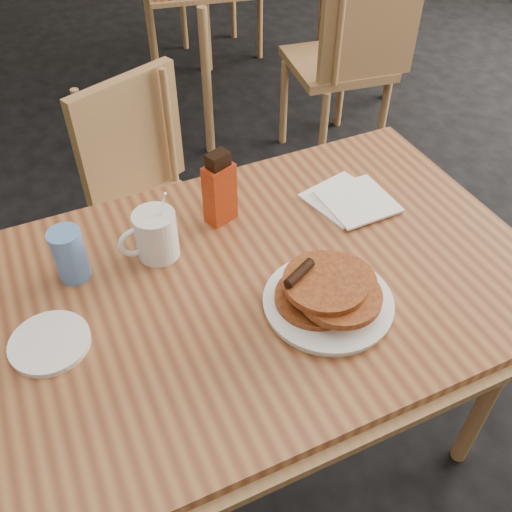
{
  "coord_description": "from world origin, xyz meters",
  "views": [
    {
      "loc": [
        -0.39,
        -0.7,
        1.61
      ],
      "look_at": [
        0.02,
        0.03,
        0.8
      ],
      "focal_mm": 40.0,
      "sensor_mm": 36.0,
      "label": 1
    }
  ],
  "objects": [
    {
      "name": "coffee_mug",
      "position": [
        -0.14,
        0.19,
        0.81
      ],
      "size": [
        0.13,
        0.09,
        0.17
      ],
      "rotation": [
        0.0,
        0.0,
        -0.01
      ],
      "color": "white",
      "rests_on": "main_table"
    },
    {
      "name": "chair_neighbor_near",
      "position": [
        1.13,
        1.18,
        0.56
      ],
      "size": [
        0.5,
        0.51,
        0.93
      ],
      "rotation": [
        0.0,
        0.0,
        -0.22
      ],
      "color": "#AA7650",
      "rests_on": "floor"
    },
    {
      "name": "pancake_plate",
      "position": [
        0.1,
        -0.12,
        0.78
      ],
      "size": [
        0.26,
        0.26,
        0.1
      ],
      "rotation": [
        0.0,
        0.0,
        -0.05
      ],
      "color": "white",
      "rests_on": "main_table"
    },
    {
      "name": "floor",
      "position": [
        0.0,
        0.0,
        0.0
      ],
      "size": [
        10.0,
        10.0,
        0.0
      ],
      "primitive_type": "plane",
      "color": "black",
      "rests_on": "ground"
    },
    {
      "name": "side_saucer",
      "position": [
        -0.41,
        0.06,
        0.76
      ],
      "size": [
        0.19,
        0.19,
        0.01
      ],
      "primitive_type": "cylinder",
      "rotation": [
        0.0,
        0.0,
        0.35
      ],
      "color": "white",
      "rests_on": "main_table"
    },
    {
      "name": "blue_tumbler",
      "position": [
        -0.32,
        0.21,
        0.81
      ],
      "size": [
        0.07,
        0.07,
        0.12
      ],
      "primitive_type": "cylinder",
      "rotation": [
        0.0,
        0.0,
        -0.09
      ],
      "color": "#5987D1",
      "rests_on": "main_table"
    },
    {
      "name": "napkin_stack",
      "position": [
        0.34,
        0.13,
        0.76
      ],
      "size": [
        0.19,
        0.2,
        0.01
      ],
      "rotation": [
        0.0,
        0.0,
        0.15
      ],
      "color": "white",
      "rests_on": "main_table"
    },
    {
      "name": "main_table",
      "position": [
        0.04,
        0.02,
        0.71
      ],
      "size": [
        1.25,
        0.9,
        0.75
      ],
      "rotation": [
        0.0,
        0.0,
        -0.07
      ],
      "color": "#996036",
      "rests_on": "floor"
    },
    {
      "name": "chair_main_far",
      "position": [
        0.02,
        0.76,
        0.49
      ],
      "size": [
        0.47,
        0.48,
        0.83
      ],
      "rotation": [
        0.0,
        0.0,
        0.3
      ],
      "color": "#AA7650",
      "rests_on": "floor"
    },
    {
      "name": "syrup_bottle",
      "position": [
        0.03,
        0.23,
        0.83
      ],
      "size": [
        0.08,
        0.06,
        0.18
      ],
      "rotation": [
        0.0,
        0.0,
        0.28
      ],
      "color": "maroon",
      "rests_on": "main_table"
    }
  ]
}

